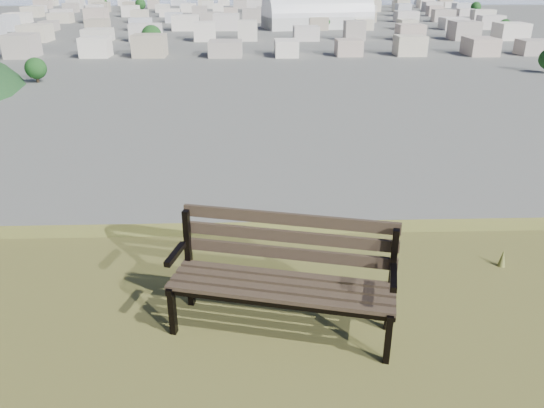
{
  "coord_description": "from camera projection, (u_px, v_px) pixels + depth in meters",
  "views": [
    {
      "loc": [
        -0.13,
        -1.45,
        27.76
      ],
      "look_at": [
        0.08,
        4.19,
        25.3
      ],
      "focal_mm": 35.0,
      "sensor_mm": 36.0,
      "label": 1
    }
  ],
  "objects": [
    {
      "name": "city_trees",
      "position": [
        206.0,
        18.0,
        301.98
      ],
      "size": [
        406.52,
        387.2,
        9.98
      ],
      "color": "#302418",
      "rests_on": "ground"
    },
    {
      "name": "arena",
      "position": [
        317.0,
        17.0,
        294.63
      ],
      "size": [
        62.29,
        36.86,
        24.61
      ],
      "rotation": [
        0.0,
        0.0,
        0.22
      ],
      "color": "beige",
      "rests_on": "ground"
    },
    {
      "name": "city_blocks",
      "position": [
        252.0,
        12.0,
        372.55
      ],
      "size": [
        395.0,
        361.0,
        7.0
      ],
      "color": "beige",
      "rests_on": "ground"
    },
    {
      "name": "park_bench",
      "position": [
        284.0,
        270.0,
        4.33
      ],
      "size": [
        1.9,
        1.01,
        0.95
      ],
      "rotation": [
        0.0,
        0.0,
        -0.25
      ],
      "color": "#3E3223",
      "rests_on": "hilltop_mesa"
    }
  ]
}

